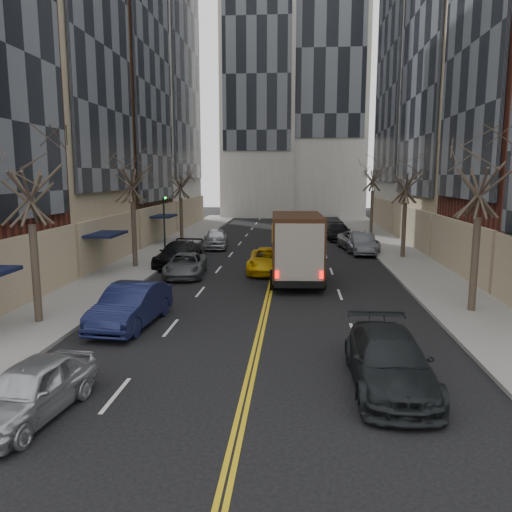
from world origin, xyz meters
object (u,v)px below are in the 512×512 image
at_px(observer_sedan, 389,361).
at_px(ups_truck, 296,248).
at_px(pedestrian, 295,262).
at_px(taxi, 268,260).

bearing_deg(observer_sedan, ups_truck, 100.96).
relative_size(observer_sedan, pedestrian, 3.05).
height_order(ups_truck, observer_sedan, ups_truck).
xyz_separation_m(taxi, pedestrian, (1.63, -1.26, 0.14)).
relative_size(taxi, pedestrian, 3.01).
height_order(observer_sedan, taxi, observer_sedan).
bearing_deg(taxi, pedestrian, -38.28).
relative_size(ups_truck, pedestrian, 4.06).
bearing_deg(ups_truck, pedestrian, 88.70).
distance_m(observer_sedan, pedestrian, 15.34).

